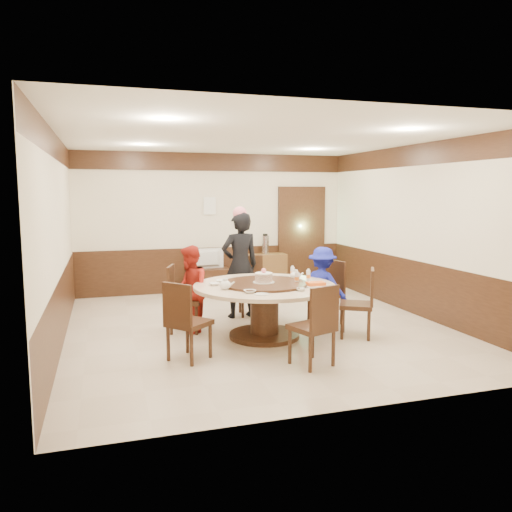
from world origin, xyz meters
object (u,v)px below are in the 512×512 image
object	(u,v)px
person_red	(190,289)
shrimp_platter	(316,285)
television	(208,259)
thermos	(265,245)
side_cabinet	(266,272)
person_blue	(322,286)
birthday_cake	(264,278)
banquet_table	(264,300)
person_standing	(240,265)
tv_stand	(208,281)

from	to	relation	value
person_red	shrimp_platter	bearing A→B (deg)	67.21
person_red	television	bearing A→B (deg)	170.50
shrimp_platter	thermos	xyz separation A→B (m)	(0.47, 3.64, 0.16)
side_cabinet	person_blue	bearing A→B (deg)	-91.25
television	birthday_cake	bearing A→B (deg)	87.00
person_red	side_cabinet	size ratio (longest dim) A/B	1.58
television	shrimp_platter	bearing A→B (deg)	96.64
banquet_table	person_blue	bearing A→B (deg)	19.21
person_standing	birthday_cake	world-z (taller)	person_standing
person_standing	person_red	size ratio (longest dim) A/B	1.35
banquet_table	thermos	world-z (taller)	thermos
person_red	birthday_cake	bearing A→B (deg)	66.23
person_blue	person_standing	bearing A→B (deg)	9.91
thermos	tv_stand	bearing A→B (deg)	-178.60
person_standing	person_blue	distance (m)	1.38
banquet_table	side_cabinet	xyz separation A→B (m)	(1.11, 3.29, -0.16)
person_blue	shrimp_platter	xyz separation A→B (m)	(-0.43, -0.71, 0.18)
birthday_cake	tv_stand	distance (m)	3.33
shrimp_platter	side_cabinet	size ratio (longest dim) A/B	0.38
banquet_table	person_standing	distance (m)	1.25
birthday_cake	person_blue	bearing A→B (deg)	19.31
birthday_cake	television	distance (m)	3.27
television	person_standing	bearing A→B (deg)	88.02
banquet_table	person_red	world-z (taller)	person_red
banquet_table	television	world-z (taller)	television
person_standing	birthday_cake	bearing A→B (deg)	84.57
tv_stand	person_blue	bearing A→B (deg)	-67.81
birthday_cake	tv_stand	xyz separation A→B (m)	(-0.12, 3.27, -0.60)
person_blue	shrimp_platter	world-z (taller)	person_blue
person_standing	side_cabinet	bearing A→B (deg)	-124.39
banquet_table	person_red	size ratio (longest dim) A/B	1.56
person_blue	side_cabinet	size ratio (longest dim) A/B	1.50
banquet_table	shrimp_platter	distance (m)	0.75
person_red	thermos	xyz separation A→B (m)	(2.03, 2.74, 0.31)
tv_stand	television	distance (m)	0.45
shrimp_platter	side_cabinet	xyz separation A→B (m)	(0.49, 3.64, -0.40)
shrimp_platter	tv_stand	bearing A→B (deg)	101.82
person_blue	shrimp_platter	size ratio (longest dim) A/B	4.00
side_cabinet	banquet_table	bearing A→B (deg)	-108.62
birthday_cake	thermos	xyz separation A→B (m)	(1.10, 3.30, 0.09)
person_standing	tv_stand	bearing A→B (deg)	-92.68
shrimp_platter	television	xyz separation A→B (m)	(-0.76, 3.61, -0.08)
tv_stand	television	world-z (taller)	television
banquet_table	television	distance (m)	3.27
person_standing	side_cabinet	size ratio (longest dim) A/B	2.13
person_blue	birthday_cake	world-z (taller)	person_blue
banquet_table	side_cabinet	bearing A→B (deg)	71.38
person_standing	tv_stand	distance (m)	2.14
person_blue	banquet_table	bearing A→B (deg)	67.50
person_standing	banquet_table	bearing A→B (deg)	85.18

